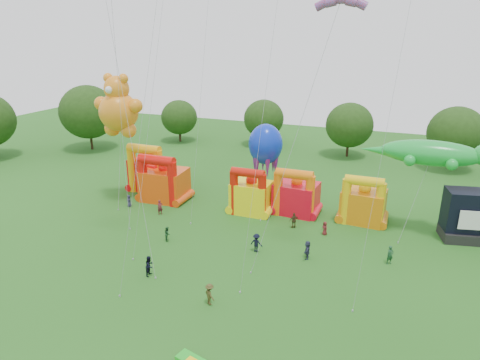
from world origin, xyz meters
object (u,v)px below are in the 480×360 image
(octopus_kite, at_px, (265,162))
(bouncy_castle_0, at_px, (151,172))
(bouncy_castle_2, at_px, (251,195))
(gecko_kite, at_px, (424,173))
(spectator_4, at_px, (294,220))
(spectator_0, at_px, (129,201))
(teddy_bear_kite, at_px, (119,120))

(octopus_kite, bearing_deg, bouncy_castle_0, -175.96)
(bouncy_castle_0, height_order, octopus_kite, octopus_kite)
(bouncy_castle_2, distance_m, gecko_kite, 19.59)
(gecko_kite, distance_m, spectator_4, 14.67)
(spectator_0, bearing_deg, bouncy_castle_0, 109.01)
(bouncy_castle_0, distance_m, teddy_bear_kite, 9.51)
(teddy_bear_kite, bearing_deg, spectator_0, -43.55)
(bouncy_castle_0, bearing_deg, bouncy_castle_2, -8.98)
(octopus_kite, xyz_separation_m, spectator_0, (-15.63, -7.47, -4.75))
(octopus_kite, relative_size, spectator_0, 6.58)
(bouncy_castle_2, relative_size, spectator_0, 3.84)
(bouncy_castle_2, bearing_deg, gecko_kite, 3.01)
(bouncy_castle_2, relative_size, spectator_4, 3.27)
(gecko_kite, height_order, octopus_kite, gecko_kite)
(bouncy_castle_0, xyz_separation_m, teddy_bear_kite, (-0.94, -4.84, 8.14))
(teddy_bear_kite, xyz_separation_m, spectator_0, (1.56, -1.49, -9.96))
(octopus_kite, distance_m, spectator_0, 17.96)
(spectator_0, bearing_deg, gecko_kite, 21.49)
(teddy_bear_kite, relative_size, gecko_kite, 1.25)
(bouncy_castle_0, xyz_separation_m, octopus_kite, (16.25, 1.15, 2.92))
(octopus_kite, bearing_deg, teddy_bear_kite, -160.81)
(gecko_kite, relative_size, spectator_0, 8.44)
(octopus_kite, bearing_deg, bouncy_castle_2, -98.31)
(spectator_0, bearing_deg, teddy_bear_kite, 149.86)
(bouncy_castle_0, bearing_deg, octopus_kite, 4.04)
(bouncy_castle_2, distance_m, spectator_4, 6.69)
(spectator_4, bearing_deg, spectator_0, -31.55)
(bouncy_castle_2, xyz_separation_m, spectator_0, (-15.10, -3.84, -1.51))
(teddy_bear_kite, relative_size, spectator_4, 9.01)
(bouncy_castle_0, xyz_separation_m, bouncy_castle_2, (15.72, -2.48, -0.31))
(bouncy_castle_0, bearing_deg, spectator_4, -12.59)
(teddy_bear_kite, distance_m, octopus_kite, 18.94)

